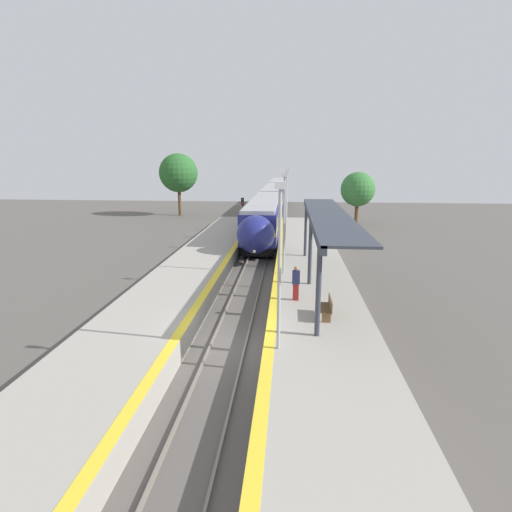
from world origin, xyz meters
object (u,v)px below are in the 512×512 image
Objects in this scene: train at (273,198)px; lamppost_farthest at (287,192)px; lamppost_far at (286,201)px; lamppost_near at (279,258)px; lamppost_mid at (284,218)px; person_waiting at (296,283)px; railway_signal at (243,214)px; platform_bench at (327,307)px.

lamppost_farthest reaches higher than train.
lamppost_far is (2.11, -25.06, 2.09)m from train.
lamppost_far is at bearing -85.18° from train.
lamppost_mid is at bearing 90.00° from lamppost_near.
person_waiting is 0.42× the size of railway_signal.
lamppost_farthest is (0.00, 9.81, 0.00)m from lamppost_far.
lamppost_far is (0.00, 9.81, 0.00)m from lamppost_mid.
lamppost_mid is (0.00, 9.81, 0.00)m from lamppost_near.
lamppost_farthest is (2.11, -15.25, 2.09)m from train.
platform_bench is 0.24× the size of lamppost_near.
lamppost_far is (0.00, 19.62, 0.00)m from lamppost_near.
lamppost_far is 9.81m from lamppost_farthest.
railway_signal reaches higher than person_waiting.
train is at bearing 94.82° from lamppost_far.
lamppost_far is at bearing 96.84° from platform_bench.
lamppost_near is 1.00× the size of lamppost_far.
lamppost_mid is 19.62m from lamppost_farthest.
person_waiting is at bearing -81.72° from lamppost_mid.
platform_bench is 4.63m from lamppost_near.
train is 25.23m from lamppost_far.
train is at bearing 83.84° from railway_signal.
platform_bench is 2.53m from person_waiting.
platform_bench is 16.94m from lamppost_far.
lamppost_far is (4.23, -5.46, 1.82)m from railway_signal.
train is at bearing 92.71° from lamppost_near.
train is 36.74× the size of person_waiting.
lamppost_near is at bearing -80.43° from railway_signal.
lamppost_near reaches higher than person_waiting.
railway_signal is 0.69× the size of lamppost_mid.
lamppost_far is at bearing 90.00° from lamppost_near.
lamppost_farthest is at bearing 91.59° from person_waiting.
lamppost_near is at bearing -90.00° from lamppost_farthest.
railway_signal is 6.34m from lamppost_farthest.
lamppost_far is at bearing -90.00° from lamppost_farthest.
railway_signal is at bearing 127.78° from lamppost_far.
lamppost_mid is (-1.99, 6.76, 2.87)m from platform_bench.
train is 19.72m from railway_signal.
person_waiting is 24.39m from lamppost_farthest.
lamppost_near is 1.00× the size of lamppost_farthest.
lamppost_far is (-1.99, 16.57, 2.87)m from platform_bench.
lamppost_far is (-0.67, 14.45, 2.46)m from person_waiting.
lamppost_mid is at bearing -86.53° from train.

